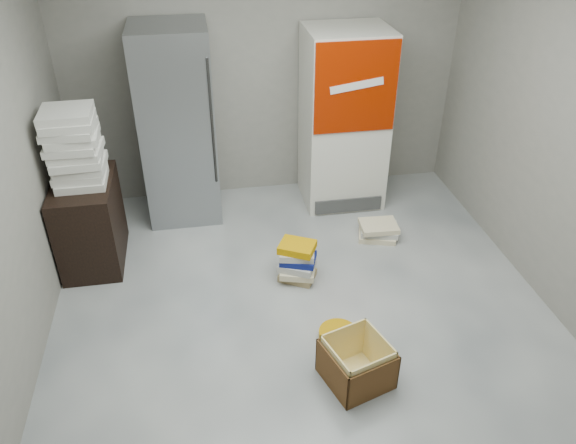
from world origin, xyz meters
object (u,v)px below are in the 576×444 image
Objects in this scene: coke_cooler at (344,119)px; phonebook_stack_main at (297,262)px; cardboard_box at (356,365)px; wood_shelf at (90,222)px; steel_fridge at (178,126)px.

coke_cooler reaches higher than phonebook_stack_main.
phonebook_stack_main is 1.21m from cardboard_box.
wood_shelf is at bearing -177.00° from phonebook_stack_main.
phonebook_stack_main is at bearing -55.07° from steel_fridge.
wood_shelf is (-2.48, -0.72, -0.50)m from coke_cooler.
coke_cooler is 2.68m from cardboard_box.
steel_fridge is 2.37× the size of wood_shelf.
steel_fridge reaches higher than coke_cooler.
phonebook_stack_main is 0.71× the size of cardboard_box.
wood_shelf is at bearing -138.69° from steel_fridge.
phonebook_stack_main is at bearing 81.50° from cardboard_box.
phonebook_stack_main is (0.93, -1.33, -0.77)m from steel_fridge.
coke_cooler is at bearing 16.28° from wood_shelf.
wood_shelf is 1.87m from phonebook_stack_main.
steel_fridge is 2.88m from cardboard_box.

